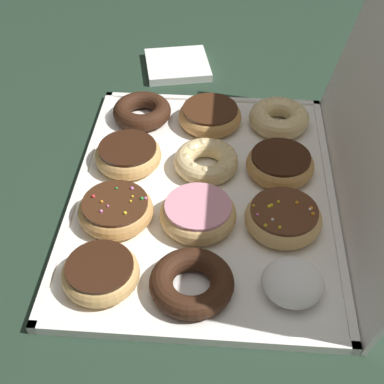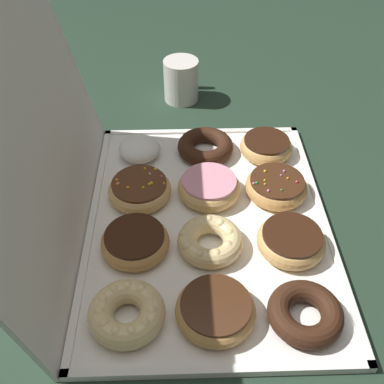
{
  "view_description": "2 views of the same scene",
  "coord_description": "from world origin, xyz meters",
  "px_view_note": "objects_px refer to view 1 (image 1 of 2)",
  "views": [
    {
      "loc": [
        0.66,
        0.03,
        0.63
      ],
      "look_at": [
        0.02,
        -0.02,
        0.03
      ],
      "focal_mm": 51.29,
      "sensor_mm": 36.0,
      "label": 1
    },
    {
      "loc": [
        -0.55,
        0.04,
        0.6
      ],
      "look_at": [
        0.03,
        0.03,
        0.06
      ],
      "focal_mm": 41.84,
      "sensor_mm": 36.0,
      "label": 2
    }
  ],
  "objects_px": {
    "chocolate_cake_ring_donut_0": "(142,111)",
    "pink_frosted_donut_6": "(198,214)",
    "cruller_donut_5": "(209,161)",
    "chocolate_cake_ring_donut_7": "(192,283)",
    "donut_box": "(204,194)",
    "napkin_stack": "(177,65)",
    "chocolate_frosted_donut_4": "(211,116)",
    "cruller_donut_8": "(279,117)",
    "chocolate_frosted_donut_1": "(128,155)",
    "sprinkle_donut_2": "(116,210)",
    "chocolate_frosted_donut_3": "(101,273)",
    "sprinkle_donut_10": "(283,218)",
    "powdered_filled_donut_11": "(293,282)",
    "chocolate_frosted_donut_9": "(280,164)"
  },
  "relations": [
    {
      "from": "cruller_donut_8",
      "to": "powdered_filled_donut_11",
      "type": "distance_m",
      "value": 0.39
    },
    {
      "from": "chocolate_cake_ring_donut_0",
      "to": "napkin_stack",
      "type": "bearing_deg",
      "value": 167.02
    },
    {
      "from": "cruller_donut_8",
      "to": "napkin_stack",
      "type": "relative_size",
      "value": 0.84
    },
    {
      "from": "pink_frosted_donut_6",
      "to": "chocolate_cake_ring_donut_7",
      "type": "height_order",
      "value": "pink_frosted_donut_6"
    },
    {
      "from": "pink_frosted_donut_6",
      "to": "sprinkle_donut_10",
      "type": "distance_m",
      "value": 0.13
    },
    {
      "from": "chocolate_cake_ring_donut_7",
      "to": "sprinkle_donut_10",
      "type": "distance_m",
      "value": 0.19
    },
    {
      "from": "chocolate_frosted_donut_1",
      "to": "chocolate_frosted_donut_4",
      "type": "height_order",
      "value": "same"
    },
    {
      "from": "chocolate_frosted_donut_4",
      "to": "chocolate_frosted_donut_9",
      "type": "height_order",
      "value": "same"
    },
    {
      "from": "cruller_donut_8",
      "to": "chocolate_frosted_donut_1",
      "type": "bearing_deg",
      "value": -63.89
    },
    {
      "from": "chocolate_cake_ring_donut_0",
      "to": "chocolate_frosted_donut_4",
      "type": "height_order",
      "value": "chocolate_frosted_donut_4"
    },
    {
      "from": "sprinkle_donut_10",
      "to": "chocolate_cake_ring_donut_7",
      "type": "bearing_deg",
      "value": -44.8
    },
    {
      "from": "chocolate_frosted_donut_3",
      "to": "powdered_filled_donut_11",
      "type": "bearing_deg",
      "value": 90.55
    },
    {
      "from": "chocolate_frosted_donut_3",
      "to": "chocolate_cake_ring_donut_0",
      "type": "bearing_deg",
      "value": 179.73
    },
    {
      "from": "cruller_donut_5",
      "to": "chocolate_cake_ring_donut_0",
      "type": "bearing_deg",
      "value": -136.17
    },
    {
      "from": "cruller_donut_5",
      "to": "chocolate_cake_ring_donut_7",
      "type": "distance_m",
      "value": 0.26
    },
    {
      "from": "donut_box",
      "to": "chocolate_frosted_donut_1",
      "type": "relative_size",
      "value": 4.84
    },
    {
      "from": "sprinkle_donut_10",
      "to": "chocolate_frosted_donut_9",
      "type": "bearing_deg",
      "value": 179.73
    },
    {
      "from": "chocolate_frosted_donut_4",
      "to": "cruller_donut_5",
      "type": "xyz_separation_m",
      "value": [
        0.13,
        0.0,
        -0.0
      ]
    },
    {
      "from": "chocolate_frosted_donut_1",
      "to": "chocolate_frosted_donut_9",
      "type": "distance_m",
      "value": 0.26
    },
    {
      "from": "chocolate_cake_ring_donut_0",
      "to": "powdered_filled_donut_11",
      "type": "xyz_separation_m",
      "value": [
        0.39,
        0.26,
        0.0
      ]
    },
    {
      "from": "pink_frosted_donut_6",
      "to": "sprinkle_donut_10",
      "type": "bearing_deg",
      "value": 90.72
    },
    {
      "from": "sprinkle_donut_2",
      "to": "cruller_donut_5",
      "type": "xyz_separation_m",
      "value": [
        -0.13,
        0.14,
        -0.0
      ]
    },
    {
      "from": "pink_frosted_donut_6",
      "to": "chocolate_frosted_donut_4",
      "type": "bearing_deg",
      "value": 178.31
    },
    {
      "from": "chocolate_frosted_donut_3",
      "to": "chocolate_frosted_donut_4",
      "type": "height_order",
      "value": "same"
    },
    {
      "from": "chocolate_frosted_donut_3",
      "to": "chocolate_frosted_donut_4",
      "type": "distance_m",
      "value": 0.41
    },
    {
      "from": "sprinkle_donut_2",
      "to": "cruller_donut_8",
      "type": "xyz_separation_m",
      "value": [
        -0.26,
        0.26,
        0.0
      ]
    },
    {
      "from": "cruller_donut_5",
      "to": "chocolate_frosted_donut_9",
      "type": "bearing_deg",
      "value": 89.86
    },
    {
      "from": "chocolate_cake_ring_donut_7",
      "to": "powdered_filled_donut_11",
      "type": "height_order",
      "value": "powdered_filled_donut_11"
    },
    {
      "from": "sprinkle_donut_2",
      "to": "chocolate_frosted_donut_9",
      "type": "bearing_deg",
      "value": 116.57
    },
    {
      "from": "donut_box",
      "to": "sprinkle_donut_2",
      "type": "distance_m",
      "value": 0.15
    },
    {
      "from": "donut_box",
      "to": "chocolate_cake_ring_donut_0",
      "type": "relative_size",
      "value": 5.03
    },
    {
      "from": "chocolate_cake_ring_donut_0",
      "to": "chocolate_frosted_donut_3",
      "type": "bearing_deg",
      "value": -0.27
    },
    {
      "from": "chocolate_cake_ring_donut_0",
      "to": "cruller_donut_8",
      "type": "distance_m",
      "value": 0.26
    },
    {
      "from": "chocolate_frosted_donut_3",
      "to": "cruller_donut_8",
      "type": "xyz_separation_m",
      "value": [
        -0.39,
        0.26,
        0.0
      ]
    },
    {
      "from": "chocolate_cake_ring_donut_0",
      "to": "pink_frosted_donut_6",
      "type": "bearing_deg",
      "value": 24.8
    },
    {
      "from": "chocolate_frosted_donut_4",
      "to": "cruller_donut_8",
      "type": "xyz_separation_m",
      "value": [
        -0.0,
        0.13,
        0.0
      ]
    },
    {
      "from": "chocolate_frosted_donut_3",
      "to": "chocolate_frosted_donut_9",
      "type": "distance_m",
      "value": 0.36
    },
    {
      "from": "chocolate_frosted_donut_1",
      "to": "sprinkle_donut_2",
      "type": "height_order",
      "value": "sprinkle_donut_2"
    },
    {
      "from": "sprinkle_donut_10",
      "to": "napkin_stack",
      "type": "bearing_deg",
      "value": -156.53
    },
    {
      "from": "sprinkle_donut_2",
      "to": "cruller_donut_5",
      "type": "height_order",
      "value": "sprinkle_donut_2"
    },
    {
      "from": "donut_box",
      "to": "napkin_stack",
      "type": "bearing_deg",
      "value": -168.62
    },
    {
      "from": "sprinkle_donut_10",
      "to": "powdered_filled_donut_11",
      "type": "height_order",
      "value": "sprinkle_donut_10"
    },
    {
      "from": "chocolate_frosted_donut_3",
      "to": "pink_frosted_donut_6",
      "type": "distance_m",
      "value": 0.18
    },
    {
      "from": "sprinkle_donut_2",
      "to": "powdered_filled_donut_11",
      "type": "distance_m",
      "value": 0.29
    },
    {
      "from": "chocolate_frosted_donut_3",
      "to": "sprinkle_donut_10",
      "type": "distance_m",
      "value": 0.29
    },
    {
      "from": "cruller_donut_5",
      "to": "sprinkle_donut_10",
      "type": "height_order",
      "value": "sprinkle_donut_10"
    },
    {
      "from": "chocolate_cake_ring_donut_0",
      "to": "chocolate_cake_ring_donut_7",
      "type": "xyz_separation_m",
      "value": [
        0.4,
        0.13,
        -0.0
      ]
    },
    {
      "from": "chocolate_frosted_donut_3",
      "to": "powdered_filled_donut_11",
      "type": "height_order",
      "value": "powdered_filled_donut_11"
    },
    {
      "from": "chocolate_frosted_donut_9",
      "to": "napkin_stack",
      "type": "bearing_deg",
      "value": -149.26
    },
    {
      "from": "cruller_donut_5",
      "to": "pink_frosted_donut_6",
      "type": "distance_m",
      "value": 0.13
    }
  ]
}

